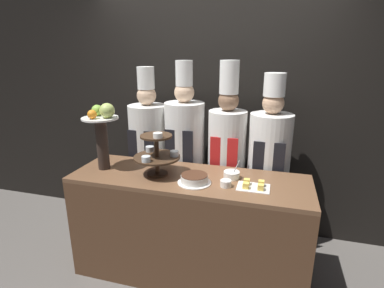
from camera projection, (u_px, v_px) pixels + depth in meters
name	position (u px, v px, depth m)	size (l,w,h in m)	color
wall_back	(213.00, 102.00, 3.15)	(10.00, 0.06, 2.80)	black
buffet_counter	(189.00, 226.00, 2.58)	(1.95, 0.63, 0.93)	brown
tiered_stand	(157.00, 153.00, 2.43)	(0.38, 0.38, 0.38)	#3D2819
fruit_pedestal	(102.00, 129.00, 2.51)	(0.30, 0.30, 0.58)	#2D231E
cake_round	(194.00, 179.00, 2.32)	(0.26, 0.26, 0.07)	white
cup_white	(226.00, 183.00, 2.26)	(0.08, 0.08, 0.05)	white
cake_square_tray	(253.00, 186.00, 2.24)	(0.24, 0.17, 0.05)	white
serving_bowl_far	(232.00, 175.00, 2.40)	(0.13, 0.13, 0.16)	white
chef_left	(149.00, 147.00, 3.09)	(0.39, 0.39, 1.77)	#38332D
chef_center_left	(185.00, 148.00, 2.98)	(0.39, 0.39, 1.83)	#28282D
chef_center_right	(227.00, 152.00, 2.87)	(0.36, 0.36, 1.84)	black
chef_right	(269.00, 159.00, 2.78)	(0.39, 0.39, 1.74)	#28282D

